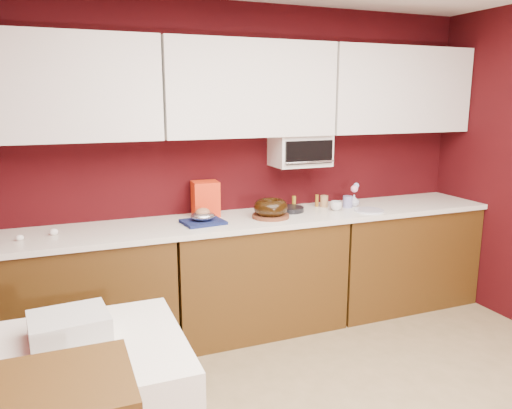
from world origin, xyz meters
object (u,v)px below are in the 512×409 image
object	(u,v)px
bundt_cake	(271,207)
toaster_oven	(300,150)
coffee_mug	(336,205)
foil_ham_nest	(203,216)
blue_jar	(348,202)
newspaper_stack	(69,327)
flower_vase	(354,200)
pandoro_box	(205,199)

from	to	relation	value
bundt_cake	toaster_oven	bearing A→B (deg)	32.86
coffee_mug	bundt_cake	bearing A→B (deg)	-176.55
bundt_cake	foil_ham_nest	bearing A→B (deg)	177.95
coffee_mug	blue_jar	distance (m)	0.16
bundt_cake	newspaper_stack	distance (m)	1.90
toaster_oven	bundt_cake	world-z (taller)	toaster_oven
foil_ham_nest	toaster_oven	bearing A→B (deg)	13.42
toaster_oven	flower_vase	size ratio (longest dim) A/B	4.07
foil_ham_nest	coffee_mug	distance (m)	1.11
pandoro_box	toaster_oven	bearing A→B (deg)	1.84
toaster_oven	bundt_cake	xyz separation A→B (m)	(-0.35, -0.23, -0.40)
blue_jar	newspaper_stack	distance (m)	2.56
pandoro_box	flower_vase	distance (m)	1.25
bundt_cake	foil_ham_nest	distance (m)	0.52
toaster_oven	pandoro_box	xyz separation A→B (m)	(-0.79, 0.03, -0.34)
pandoro_box	newspaper_stack	size ratio (longest dim) A/B	0.81
newspaper_stack	toaster_oven	bearing A→B (deg)	37.84
bundt_cake	flower_vase	bearing A→B (deg)	8.43
foil_ham_nest	flower_vase	distance (m)	1.34
blue_jar	newspaper_stack	size ratio (longest dim) A/B	0.29
foil_ham_nest	bundt_cake	bearing A→B (deg)	-2.05
blue_jar	flower_vase	size ratio (longest dim) A/B	0.86
toaster_oven	flower_vase	distance (m)	0.63
foil_ham_nest	flower_vase	xyz separation A→B (m)	(1.33, 0.10, 0.00)
bundt_cake	flower_vase	size ratio (longest dim) A/B	2.34
foil_ham_nest	coffee_mug	bearing A→B (deg)	0.87
blue_jar	coffee_mug	bearing A→B (deg)	-155.56
newspaper_stack	foil_ham_nest	bearing A→B (deg)	51.86
bundt_cake	newspaper_stack	bearing A→B (deg)	-141.06
flower_vase	newspaper_stack	xyz separation A→B (m)	(-2.28, -1.31, -0.15)
bundt_cake	coffee_mug	world-z (taller)	bundt_cake
flower_vase	newspaper_stack	distance (m)	2.63
blue_jar	flower_vase	xyz separation A→B (m)	(0.07, 0.02, 0.01)
bundt_cake	blue_jar	bearing A→B (deg)	7.93
bundt_cake	pandoro_box	bearing A→B (deg)	149.62
coffee_mug	toaster_oven	bearing A→B (deg)	141.07
pandoro_box	blue_jar	xyz separation A→B (m)	(1.17, -0.15, -0.09)
pandoro_box	coffee_mug	bearing A→B (deg)	-8.26
coffee_mug	newspaper_stack	xyz separation A→B (m)	(-2.06, -1.23, -0.14)
toaster_oven	bundt_cake	size ratio (longest dim) A/B	1.74
toaster_oven	foil_ham_nest	world-z (taller)	toaster_oven
bundt_cake	pandoro_box	distance (m)	0.51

